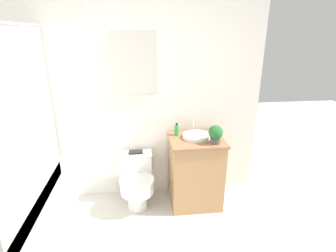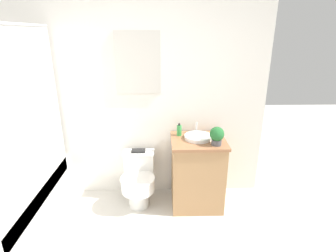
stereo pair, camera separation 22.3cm
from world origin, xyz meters
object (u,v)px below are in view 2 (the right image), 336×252
at_px(toilet, 139,179).
at_px(soap_bottle, 179,130).
at_px(sink, 198,137).
at_px(potted_plant, 217,135).
at_px(book_on_tank, 138,151).

bearing_deg(toilet, soap_bottle, 13.87).
bearing_deg(sink, potted_plant, -46.15).
height_order(sink, potted_plant, potted_plant).
height_order(sink, soap_bottle, soap_bottle).
bearing_deg(toilet, potted_plant, -10.67).
bearing_deg(toilet, book_on_tank, 90.00).
bearing_deg(potted_plant, soap_bottle, 143.35).
distance_m(toilet, book_on_tank, 0.33).
height_order(sink, book_on_tank, sink).
xyz_separation_m(soap_bottle, potted_plant, (0.37, -0.27, 0.04)).
height_order(potted_plant, book_on_tank, potted_plant).
height_order(toilet, potted_plant, potted_plant).
relative_size(toilet, soap_bottle, 4.21).
xyz_separation_m(soap_bottle, book_on_tank, (-0.47, 0.02, -0.26)).
bearing_deg(sink, soap_bottle, 153.41).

